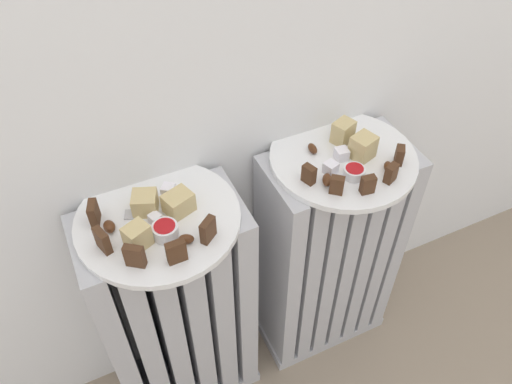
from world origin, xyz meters
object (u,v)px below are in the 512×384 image
at_px(plate_left, 158,219).
at_px(jam_bowl_left, 165,230).
at_px(jam_bowl_right, 354,172).
at_px(fork, 129,228).
at_px(radiator_right, 327,256).
at_px(plate_right, 343,158).
at_px(radiator_left, 178,315).

bearing_deg(plate_left, jam_bowl_left, -89.66).
xyz_separation_m(jam_bowl_right, fork, (-0.41, 0.05, -0.01)).
bearing_deg(jam_bowl_right, radiator_right, 76.17).
relative_size(plate_left, plate_right, 1.00).
bearing_deg(plate_right, jam_bowl_left, -172.79).
distance_m(jam_bowl_right, fork, 0.41).
height_order(plate_left, jam_bowl_right, jam_bowl_right).
bearing_deg(plate_right, radiator_right, 0.00).
bearing_deg(radiator_right, plate_left, 180.00).
relative_size(radiator_right, plate_left, 2.11).
height_order(jam_bowl_left, jam_bowl_right, jam_bowl_left).
height_order(radiator_left, plate_left, plate_left).
bearing_deg(radiator_left, jam_bowl_right, -9.01).
xyz_separation_m(plate_left, plate_right, (0.37, 0.00, 0.00)).
distance_m(radiator_right, jam_bowl_right, 0.33).
bearing_deg(plate_right, radiator_left, -180.00).
distance_m(plate_right, jam_bowl_right, 0.06).
relative_size(plate_left, fork, 2.87).
bearing_deg(radiator_left, jam_bowl_left, -89.66).
xyz_separation_m(radiator_left, jam_bowl_left, (0.00, -0.05, 0.33)).
xyz_separation_m(radiator_left, plate_left, (0.00, 0.00, 0.31)).
xyz_separation_m(radiator_right, plate_left, (-0.37, 0.00, 0.31)).
height_order(radiator_left, jam_bowl_left, jam_bowl_left).
relative_size(radiator_left, jam_bowl_right, 14.95).
bearing_deg(radiator_left, plate_right, 0.00).
height_order(radiator_right, plate_left, plate_left).
relative_size(jam_bowl_right, fork, 0.40).
xyz_separation_m(radiator_left, radiator_right, (0.37, 0.00, 0.00)).
bearing_deg(radiator_right, jam_bowl_left, -172.79).
relative_size(plate_right, jam_bowl_right, 7.10).
relative_size(radiator_right, jam_bowl_left, 14.01).
height_order(plate_right, jam_bowl_right, jam_bowl_right).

